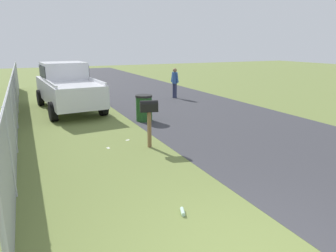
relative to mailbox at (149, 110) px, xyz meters
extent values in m
cube|color=#38383D|center=(0.99, -3.74, -1.09)|extent=(60.00, 6.46, 0.01)
cube|color=brown|center=(0.00, 0.00, -0.57)|extent=(0.09, 0.09, 1.05)
cube|color=black|center=(0.00, 0.00, 0.06)|extent=(0.32, 0.53, 0.22)
cylinder|color=black|center=(0.00, 0.00, 0.17)|extent=(0.32, 0.53, 0.20)
cube|color=red|center=(0.11, 0.00, 0.13)|extent=(0.02, 0.04, 0.18)
cube|color=silver|center=(6.33, 1.35, -0.21)|extent=(5.57, 2.37, 0.90)
cube|color=silver|center=(6.99, 1.40, 0.62)|extent=(1.98, 1.95, 0.76)
cube|color=black|center=(6.99, 1.40, 0.62)|extent=(1.93, 1.98, 0.53)
cube|color=silver|center=(5.07, 2.17, 0.30)|extent=(2.83, 0.28, 0.12)
cube|color=silver|center=(5.20, 0.36, 0.30)|extent=(2.83, 0.28, 0.12)
cylinder|color=black|center=(8.06, 2.47, -0.71)|extent=(0.78, 0.31, 0.76)
cylinder|color=black|center=(8.20, 0.49, -0.71)|extent=(0.78, 0.31, 0.76)
cylinder|color=black|center=(4.47, 2.21, -0.71)|extent=(0.78, 0.31, 0.76)
cylinder|color=black|center=(4.61, 0.23, -0.71)|extent=(0.78, 0.31, 0.76)
cylinder|color=#1E4C1E|center=(3.00, -0.98, -0.63)|extent=(0.61, 0.61, 0.93)
cylinder|color=black|center=(3.00, -0.98, -0.13)|extent=(0.64, 0.64, 0.08)
cylinder|color=#2D3351|center=(7.24, -4.34, -0.69)|extent=(0.14, 0.14, 0.81)
cylinder|color=#2D3351|center=(7.11, -4.38, -0.69)|extent=(0.14, 0.14, 0.81)
cylinder|color=#335999|center=(7.17, -4.36, 0.01)|extent=(0.30, 0.30, 0.60)
sphere|color=#8C6647|center=(7.17, -4.36, 0.42)|extent=(0.22, 0.22, 0.22)
cylinder|color=#335999|center=(7.37, -4.31, 0.04)|extent=(0.09, 0.17, 0.55)
cylinder|color=#335999|center=(6.98, -4.42, 0.04)|extent=(0.09, 0.17, 0.55)
cylinder|color=#9EA3A8|center=(-4.41, 3.47, -0.20)|extent=(0.07, 0.07, 1.80)
cylinder|color=#9EA3A8|center=(-1.65, 3.47, -0.20)|extent=(0.07, 0.07, 1.80)
cylinder|color=#9EA3A8|center=(1.11, 3.47, -0.20)|extent=(0.07, 0.07, 1.80)
cylinder|color=#9EA3A8|center=(3.87, 3.47, -0.20)|extent=(0.07, 0.07, 1.80)
cylinder|color=#9EA3A8|center=(6.64, 3.47, -0.20)|extent=(0.07, 0.07, 1.80)
cylinder|color=#9EA3A8|center=(9.40, 3.47, -0.20)|extent=(0.07, 0.07, 1.80)
cylinder|color=#9EA3A8|center=(12.16, 3.47, -0.20)|extent=(0.07, 0.07, 1.80)
cylinder|color=#9EA3A8|center=(14.92, 3.47, -0.20)|extent=(0.07, 0.07, 1.80)
cube|color=#9EA3A8|center=(5.25, 3.47, 0.67)|extent=(19.32, 0.04, 0.04)
cube|color=gray|center=(5.25, 3.47, -0.20)|extent=(19.32, 0.01, 1.80)
cube|color=silver|center=(0.90, 0.37, -1.09)|extent=(0.12, 0.14, 0.01)
cube|color=silver|center=(0.42, 1.11, -1.09)|extent=(0.13, 0.11, 0.01)
cylinder|color=#B2D8BF|center=(-3.58, 0.81, -1.06)|extent=(0.23, 0.14, 0.07)
camera|label=1|loc=(-7.80, 3.07, 1.78)|focal=32.63mm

